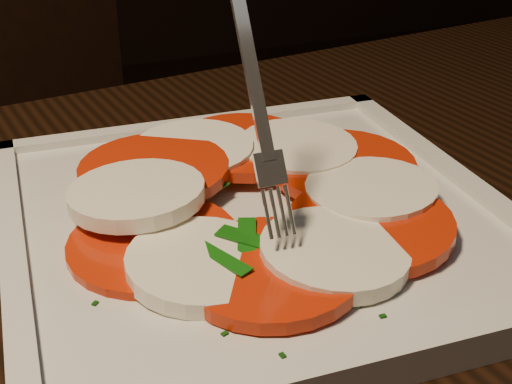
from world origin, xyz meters
TOP-DOWN VIEW (x-y plane):
  - table at (0.21, 0.27)m, footprint 1.29×0.94m
  - chair at (0.05, 1.00)m, footprint 0.56×0.56m
  - plate at (0.11, 0.34)m, footprint 0.33×0.33m
  - caprese_salad at (0.11, 0.34)m, footprint 0.25×0.28m
  - fork at (0.10, 0.32)m, footprint 0.03×0.08m

SIDE VIEW (x-z plane):
  - chair at x=0.05m, z-range 0.07..1.00m
  - table at x=0.21m, z-range 0.28..1.03m
  - plate at x=0.11m, z-range 0.75..0.76m
  - caprese_salad at x=0.11m, z-range 0.76..0.79m
  - fork at x=0.10m, z-range 0.79..0.92m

